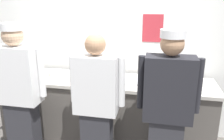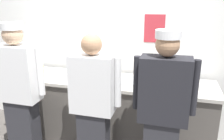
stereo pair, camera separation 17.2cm
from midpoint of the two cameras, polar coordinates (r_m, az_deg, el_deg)
The scene contains 14 objects.
wall_back at distance 3.33m, azimuth 1.85°, elevation 9.23°, with size 4.46×0.11×2.95m.
prep_counter at distance 3.20m, azimuth -0.32°, elevation -10.13°, with size 2.85×0.67×0.92m.
chef_near_left at distance 2.82m, azimuth -20.42°, elevation -5.13°, with size 0.61×0.24×1.70m.
chef_center at distance 2.46m, azimuth -2.72°, elevation -8.72°, with size 0.59×0.24×1.61m.
chef_far_right at distance 2.30m, azimuth 14.70°, elevation -9.95°, with size 0.61×0.24×1.67m.
plate_stack_front at distance 3.29m, azimuth -11.73°, elevation -0.51°, with size 0.22×0.22×0.06m.
mixing_bowl_steel at distance 2.99m, azimuth 18.65°, elevation -2.42°, with size 0.34×0.34×0.10m, color #B7BABF.
sheet_tray at distance 2.94m, azimuth 7.14°, elevation -2.73°, with size 0.45×0.33×0.02m, color #B7BABF.
squeeze_bottle_primary at distance 3.21m, azimuth -15.63°, elevation -0.09°, with size 0.06×0.06×0.19m.
squeeze_bottle_secondary at distance 2.87m, azimuth 13.21°, elevation -1.73°, with size 0.06×0.06×0.20m.
ramekin_green_sauce at distance 3.17m, azimuth -6.83°, elevation -1.12°, with size 0.08×0.08×0.04m.
ramekin_red_sauce at distance 3.54m, azimuth -15.95°, elevation 0.30°, with size 0.09×0.09×0.04m.
ramekin_yellow_sauce at distance 3.03m, azimuth -7.13°, elevation -1.88°, with size 0.10×0.10×0.05m.
chefs_knife at distance 3.12m, azimuth -1.23°, elevation -1.54°, with size 0.28×0.03×0.02m.
Camera 2 is at (0.85, -2.37, 1.91)m, focal length 36.67 mm.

